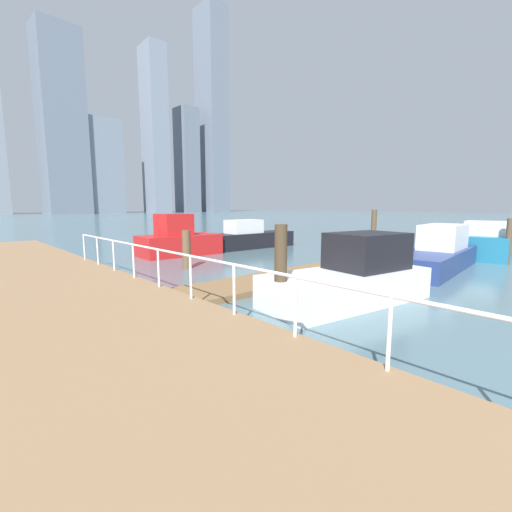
# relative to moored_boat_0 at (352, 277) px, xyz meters

# --- Properties ---
(ground_plane) EXTENTS (300.00, 300.00, 0.00)m
(ground_plane) POSITION_rel_moored_boat_0_xyz_m (-0.82, 11.53, -0.70)
(ground_plane) COLOR slate
(floating_dock) EXTENTS (15.91, 2.00, 0.18)m
(floating_dock) POSITION_rel_moored_boat_0_xyz_m (3.64, 3.19, -0.61)
(floating_dock) COLOR olive
(floating_dock) RESTS_ON ground_plane
(boardwalk_railing) EXTENTS (0.06, 22.03, 1.08)m
(boardwalk_railing) POSITION_rel_moored_boat_0_xyz_m (-3.97, -0.58, 0.54)
(boardwalk_railing) COLOR white
(boardwalk_railing) RESTS_ON boardwalk
(dock_piling_0) EXTENTS (0.27, 0.27, 1.55)m
(dock_piling_0) POSITION_rel_moored_boat_0_xyz_m (3.64, 6.27, 0.07)
(dock_piling_0) COLOR brown
(dock_piling_0) RESTS_ON ground_plane
(dock_piling_1) EXTENTS (0.35, 0.35, 1.63)m
(dock_piling_1) POSITION_rel_moored_boat_0_xyz_m (-0.76, 7.54, 0.11)
(dock_piling_1) COLOR brown
(dock_piling_1) RESTS_ON ground_plane
(dock_piling_2) EXTENTS (0.35, 0.35, 2.40)m
(dock_piling_2) POSITION_rel_moored_boat_0_xyz_m (13.05, 6.80, 0.50)
(dock_piling_2) COLOR brown
(dock_piling_2) RESTS_ON ground_plane
(dock_piling_3) EXTENTS (0.25, 0.25, 2.09)m
(dock_piling_3) POSITION_rel_moored_boat_0_xyz_m (10.69, -1.20, 0.34)
(dock_piling_3) COLOR brown
(dock_piling_3) RESTS_ON ground_plane
(dock_piling_4) EXTENTS (0.30, 0.30, 2.22)m
(dock_piling_4) POSITION_rel_moored_boat_0_xyz_m (-2.48, 0.37, 0.40)
(dock_piling_4) COLOR #473826
(dock_piling_4) RESTS_ON ground_plane
(moored_boat_0) EXTENTS (5.12, 2.64, 1.89)m
(moored_boat_0) POSITION_rel_moored_boat_0_xyz_m (0.00, 0.00, 0.00)
(moored_boat_0) COLOR white
(moored_boat_0) RESTS_ON ground_plane
(moored_boat_2) EXTENTS (5.92, 1.75, 1.79)m
(moored_boat_2) POSITION_rel_moored_boat_0_xyz_m (6.21, 11.41, -0.04)
(moored_boat_2) COLOR black
(moored_boat_2) RESTS_ON ground_plane
(moored_boat_3) EXTENTS (4.32, 2.23, 2.23)m
(moored_boat_3) POSITION_rel_moored_boat_0_xyz_m (1.08, 11.49, 0.11)
(moored_boat_3) COLOR red
(moored_boat_3) RESTS_ON ground_plane
(moored_boat_4) EXTENTS (6.74, 2.61, 1.86)m
(moored_boat_4) POSITION_rel_moored_boat_0_xyz_m (7.01, 0.39, -0.02)
(moored_boat_4) COLOR navy
(moored_boat_4) RESTS_ON ground_plane
(moored_boat_5) EXTENTS (4.57, 2.82, 1.90)m
(moored_boat_5) POSITION_rel_moored_boat_0_xyz_m (12.34, 0.10, 0.01)
(moored_boat_5) COLOR #1E6B8C
(moored_boat_5) RESTS_ON ground_plane
(skyline_tower_3) EXTENTS (13.67, 11.60, 59.42)m
(skyline_tower_3) POSITION_rel_moored_boat_0_xyz_m (24.19, 126.58, 29.01)
(skyline_tower_3) COLOR slate
(skyline_tower_3) RESTS_ON ground_plane
(skyline_tower_4) EXTENTS (13.26, 13.52, 33.02)m
(skyline_tower_4) POSITION_rel_moored_boat_0_xyz_m (36.31, 129.41, 15.81)
(skyline_tower_4) COLOR gray
(skyline_tower_4) RESTS_ON ground_plane
(skyline_tower_5) EXTENTS (7.27, 11.27, 63.74)m
(skyline_tower_5) POSITION_rel_moored_boat_0_xyz_m (57.74, 128.00, 31.17)
(skyline_tower_5) COLOR gray
(skyline_tower_5) RESTS_ON ground_plane
(skyline_tower_6) EXTENTS (8.20, 9.23, 44.26)m
(skyline_tower_6) POSITION_rel_moored_boat_0_xyz_m (74.24, 131.77, 21.43)
(skyline_tower_6) COLOR slate
(skyline_tower_6) RESTS_ON ground_plane
(skyline_tower_7) EXTENTS (9.64, 14.00, 89.05)m
(skyline_tower_7) POSITION_rel_moored_boat_0_xyz_m (87.95, 132.03, 43.82)
(skyline_tower_7) COLOR slate
(skyline_tower_7) RESTS_ON ground_plane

